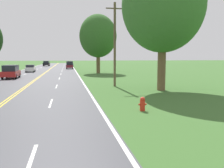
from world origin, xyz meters
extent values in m
cube|color=white|center=(3.05, 7.50, 0.01)|extent=(0.12, 3.00, 0.00)
cube|color=white|center=(3.05, 16.50, 0.01)|extent=(0.12, 3.00, 0.00)
cube|color=white|center=(3.05, 25.50, 0.01)|extent=(0.12, 3.00, 0.00)
cube|color=white|center=(3.05, 34.50, 0.01)|extent=(0.12, 3.00, 0.00)
cube|color=white|center=(3.05, 43.50, 0.01)|extent=(0.12, 3.00, 0.00)
cube|color=white|center=(3.05, 52.50, 0.01)|extent=(0.12, 3.00, 0.00)
cube|color=white|center=(3.05, 61.50, 0.01)|extent=(0.12, 3.00, 0.00)
cube|color=white|center=(3.05, 70.50, 0.01)|extent=(0.12, 3.00, 0.00)
cube|color=white|center=(3.05, 79.50, 0.01)|extent=(0.12, 3.00, 0.00)
cube|color=white|center=(3.05, 88.50, 0.01)|extent=(0.12, 3.00, 0.00)
cube|color=white|center=(3.05, 97.50, 0.01)|extent=(0.12, 3.00, 0.00)
cube|color=white|center=(3.05, 106.50, 0.01)|extent=(0.12, 3.00, 0.00)
cube|color=white|center=(-3.05, 34.50, 0.01)|extent=(0.12, 3.00, 0.00)
cube|color=white|center=(-3.05, 43.50, 0.01)|extent=(0.12, 3.00, 0.00)
cube|color=white|center=(-3.05, 52.50, 0.01)|extent=(0.12, 3.00, 0.00)
cube|color=white|center=(-3.05, 61.50, 0.01)|extent=(0.12, 3.00, 0.00)
cube|color=white|center=(-3.05, 70.50, 0.01)|extent=(0.12, 3.00, 0.00)
cube|color=white|center=(-3.05, 79.50, 0.01)|extent=(0.12, 3.00, 0.00)
cube|color=white|center=(-3.05, 88.50, 0.01)|extent=(0.12, 3.00, 0.00)
cube|color=white|center=(-3.05, 97.50, 0.01)|extent=(0.12, 3.00, 0.00)
cube|color=white|center=(-3.05, 106.50, 0.01)|extent=(0.12, 3.00, 0.00)
cylinder|color=red|center=(8.24, 13.31, 0.30)|extent=(0.29, 0.29, 0.59)
sphere|color=red|center=(8.24, 13.31, 0.65)|extent=(0.28, 0.28, 0.28)
cylinder|color=red|center=(8.42, 13.31, 0.36)|extent=(0.08, 0.10, 0.10)
cylinder|color=red|center=(8.05, 13.31, 0.36)|extent=(0.08, 0.10, 0.10)
cylinder|color=brown|center=(8.93, 24.58, 4.20)|extent=(0.24, 0.24, 8.39)
cube|color=brown|center=(8.93, 24.58, 7.79)|extent=(1.80, 0.12, 0.10)
cylinder|color=brown|center=(9.89, 44.93, 1.97)|extent=(0.69, 0.69, 3.94)
ellipsoid|color=#2D5B23|center=(9.89, 44.93, 6.85)|extent=(6.86, 6.86, 7.89)
cylinder|color=brown|center=(12.48, 20.90, 2.23)|extent=(0.72, 0.72, 4.46)
ellipsoid|color=#386B2D|center=(12.48, 20.90, 7.54)|extent=(7.24, 7.24, 8.32)
cylinder|color=black|center=(-4.47, 37.18, 0.37)|extent=(0.21, 0.74, 0.74)
cylinder|color=black|center=(-2.73, 37.20, 0.37)|extent=(0.21, 0.74, 0.74)
cylinder|color=black|center=(-4.43, 34.61, 0.37)|extent=(0.21, 0.74, 0.74)
cylinder|color=black|center=(-2.69, 34.64, 0.37)|extent=(0.21, 0.74, 0.74)
cube|color=#A81E1E|center=(-3.58, 35.91, 0.69)|extent=(2.00, 4.16, 0.71)
cube|color=#1E232D|center=(-3.58, 35.91, 1.46)|extent=(1.75, 2.92, 0.83)
cylinder|color=black|center=(-3.91, 51.80, 0.31)|extent=(0.23, 0.62, 0.61)
cylinder|color=black|center=(-2.39, 51.87, 0.31)|extent=(0.23, 0.62, 0.61)
cylinder|color=black|center=(-3.79, 49.36, 0.31)|extent=(0.23, 0.62, 0.61)
cylinder|color=black|center=(-2.28, 49.43, 0.31)|extent=(0.23, 0.62, 0.61)
cube|color=white|center=(-3.09, 50.62, 0.62)|extent=(1.90, 4.01, 0.68)
cube|color=#1E232D|center=(-3.08, 50.46, 1.20)|extent=(1.61, 2.23, 0.49)
cylinder|color=black|center=(5.57, 60.80, 0.36)|extent=(0.21, 0.72, 0.72)
cylinder|color=black|center=(4.00, 60.83, 0.36)|extent=(0.21, 0.72, 0.72)
cylinder|color=black|center=(5.61, 63.42, 0.36)|extent=(0.21, 0.72, 0.72)
cylinder|color=black|center=(4.05, 63.44, 0.36)|extent=(0.21, 0.72, 0.72)
cube|color=maroon|center=(4.81, 62.12, 0.66)|extent=(1.83, 4.25, 0.68)
cube|color=#1E232D|center=(4.81, 62.12, 1.47)|extent=(1.60, 2.98, 0.93)
cylinder|color=black|center=(5.98, 75.81, 0.34)|extent=(0.20, 0.68, 0.68)
cylinder|color=black|center=(4.27, 75.80, 0.34)|extent=(0.20, 0.68, 0.68)
cylinder|color=black|center=(5.98, 78.22, 0.34)|extent=(0.20, 0.68, 0.68)
cylinder|color=black|center=(4.26, 78.22, 0.34)|extent=(0.20, 0.68, 0.68)
cube|color=navy|center=(5.12, 77.01, 0.62)|extent=(1.92, 3.90, 0.63)
cube|color=#1E232D|center=(5.12, 77.01, 1.22)|extent=(1.69, 2.73, 0.57)
cylinder|color=black|center=(-3.37, 83.59, 0.37)|extent=(0.23, 0.75, 0.74)
cylinder|color=black|center=(-1.63, 83.52, 0.37)|extent=(0.23, 0.75, 0.74)
cylinder|color=black|center=(-3.47, 81.06, 0.37)|extent=(0.23, 0.75, 0.74)
cylinder|color=black|center=(-1.73, 80.99, 0.37)|extent=(0.23, 0.75, 0.74)
cube|color=black|center=(-2.55, 82.29, 0.69)|extent=(2.11, 4.17, 0.71)
cube|color=#1E232D|center=(-2.55, 82.29, 1.36)|extent=(1.82, 2.93, 0.63)
camera|label=1|loc=(4.13, 0.84, 3.00)|focal=38.00mm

